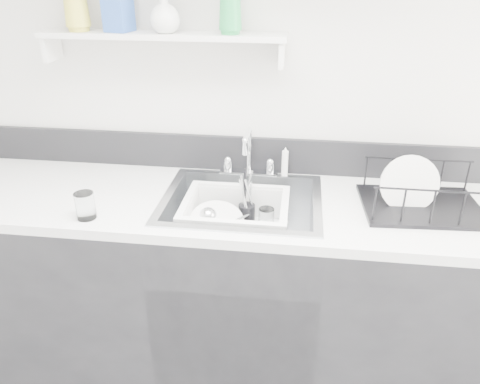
# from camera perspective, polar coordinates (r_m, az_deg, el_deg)

# --- Properties ---
(room_shell) EXTENTS (3.50, 3.00, 2.60)m
(room_shell) POSITION_cam_1_polar(r_m,az_deg,el_deg) (0.89, -6.76, 19.63)
(room_shell) COLOR silver
(room_shell) RESTS_ON ground
(counter_run) EXTENTS (3.20, 0.62, 0.92)m
(counter_run) POSITION_cam_1_polar(r_m,az_deg,el_deg) (2.14, 0.18, -11.98)
(counter_run) COLOR black
(counter_run) RESTS_ON ground
(backsplash) EXTENTS (3.20, 0.02, 0.16)m
(backsplash) POSITION_cam_1_polar(r_m,az_deg,el_deg) (2.12, 1.23, 4.63)
(backsplash) COLOR black
(backsplash) RESTS_ON counter_run
(sink) EXTENTS (0.64, 0.52, 0.20)m
(sink) POSITION_cam_1_polar(r_m,az_deg,el_deg) (1.93, 0.19, -3.34)
(sink) COLOR silver
(sink) RESTS_ON counter_run
(faucet) EXTENTS (0.26, 0.18, 0.23)m
(faucet) POSITION_cam_1_polar(r_m,az_deg,el_deg) (2.08, 1.06, 3.59)
(faucet) COLOR silver
(faucet) RESTS_ON counter_run
(side_sprayer) EXTENTS (0.03, 0.03, 0.14)m
(side_sprayer) POSITION_cam_1_polar(r_m,az_deg,el_deg) (2.08, 5.50, 3.70)
(side_sprayer) COLOR white
(side_sprayer) RESTS_ON counter_run
(wall_shelf) EXTENTS (1.00, 0.16, 0.12)m
(wall_shelf) POSITION_cam_1_polar(r_m,az_deg,el_deg) (1.99, -9.43, 18.12)
(wall_shelf) COLOR silver
(wall_shelf) RESTS_ON room_shell
(wash_tub) EXTENTS (0.46, 0.39, 0.17)m
(wash_tub) POSITION_cam_1_polar(r_m,az_deg,el_deg) (1.92, -0.54, -3.31)
(wash_tub) COLOR white
(wash_tub) RESTS_ON sink
(plate_stack) EXTENTS (0.27, 0.27, 0.11)m
(plate_stack) POSITION_cam_1_polar(r_m,az_deg,el_deg) (1.93, -2.59, -4.47)
(plate_stack) COLOR white
(plate_stack) RESTS_ON wash_tub
(utensil_cup) EXTENTS (0.07, 0.07, 0.24)m
(utensil_cup) POSITION_cam_1_polar(r_m,az_deg,el_deg) (2.00, 0.82, -2.47)
(utensil_cup) COLOR black
(utensil_cup) RESTS_ON wash_tub
(ladle) EXTENTS (0.33, 0.22, 0.09)m
(ladle) POSITION_cam_1_polar(r_m,az_deg,el_deg) (1.92, -1.93, -4.10)
(ladle) COLOR silver
(ladle) RESTS_ON wash_tub
(tumbler_in_tub) EXTENTS (0.09, 0.09, 0.09)m
(tumbler_in_tub) POSITION_cam_1_polar(r_m,az_deg,el_deg) (1.97, 3.22, -3.30)
(tumbler_in_tub) COLOR white
(tumbler_in_tub) RESTS_ON wash_tub
(tumbler_counter) EXTENTS (0.09, 0.09, 0.10)m
(tumbler_counter) POSITION_cam_1_polar(r_m,az_deg,el_deg) (1.83, -18.35, -1.59)
(tumbler_counter) COLOR white
(tumbler_counter) RESTS_ON counter_run
(dish_rack) EXTENTS (0.47, 0.36, 0.16)m
(dish_rack) POSITION_cam_1_polar(r_m,az_deg,el_deg) (1.92, 21.48, 0.24)
(dish_rack) COLOR black
(dish_rack) RESTS_ON counter_run
(bowl_small) EXTENTS (0.11, 0.11, 0.03)m
(bowl_small) POSITION_cam_1_polar(r_m,az_deg,el_deg) (1.89, 1.88, -5.72)
(bowl_small) COLOR white
(bowl_small) RESTS_ON wash_tub
(soap_bottle_b) EXTENTS (0.12, 0.12, 0.21)m
(soap_bottle_b) POSITION_cam_1_polar(r_m,az_deg,el_deg) (2.03, -14.75, 21.36)
(soap_bottle_b) COLOR #2B56B2
(soap_bottle_b) RESTS_ON wall_shelf
(soap_bottle_c) EXTENTS (0.14, 0.14, 0.15)m
(soap_bottle_c) POSITION_cam_1_polar(r_m,az_deg,el_deg) (1.95, -9.18, 20.76)
(soap_bottle_c) COLOR silver
(soap_bottle_c) RESTS_ON wall_shelf
(soap_bottle_d) EXTENTS (0.11, 0.11, 0.23)m
(soap_bottle_d) POSITION_cam_1_polar(r_m,az_deg,el_deg) (1.90, -1.21, 22.11)
(soap_bottle_d) COLOR green
(soap_bottle_d) RESTS_ON wall_shelf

